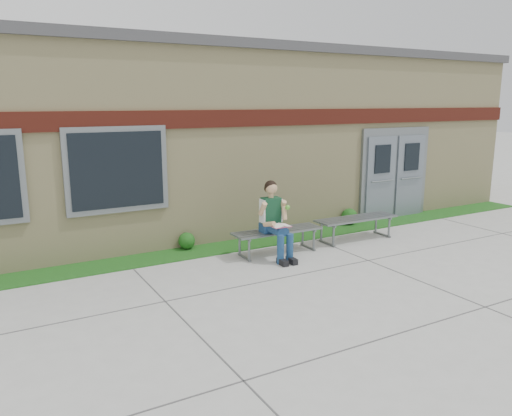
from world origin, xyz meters
TOP-DOWN VIEW (x-y plane):
  - ground at (0.00, 0.00)m, footprint 80.00×80.00m
  - grass_strip at (0.00, 2.60)m, footprint 16.00×0.80m
  - school_building at (-0.00, 5.99)m, footprint 16.20×6.22m
  - bench_left at (-0.25, 1.75)m, footprint 1.84×0.55m
  - bench_right at (1.75, 1.75)m, footprint 1.91×0.56m
  - girl at (-0.44, 1.53)m, footprint 0.54×0.91m
  - shrub_mid at (-1.72, 2.85)m, footprint 0.34×0.34m
  - shrub_east at (2.49, 2.85)m, footprint 0.39×0.39m

SIDE VIEW (x-z plane):
  - ground at x=0.00m, z-range 0.00..0.00m
  - grass_strip at x=0.00m, z-range 0.00..0.02m
  - shrub_mid at x=-1.72m, z-range 0.02..0.36m
  - shrub_east at x=2.49m, z-range 0.02..0.41m
  - bench_left at x=-0.25m, z-range 0.13..0.60m
  - bench_right at x=1.75m, z-range 0.13..0.63m
  - girl at x=-0.44m, z-range 0.02..1.50m
  - school_building at x=0.00m, z-range 0.00..4.20m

